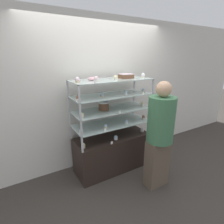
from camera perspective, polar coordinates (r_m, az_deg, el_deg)
ground_plane at (r=3.36m, az=0.00°, el=-17.51°), size 20.00×20.00×0.00m
back_wall at (r=3.17m, az=-3.75°, el=6.07°), size 8.00×0.05×2.60m
display_base at (r=3.19m, az=0.00°, el=-12.93°), size 1.29×0.53×0.62m
display_riser_lower at (r=2.95m, az=0.00°, el=-3.85°), size 1.29×0.53×0.24m
display_riser_middle at (r=2.87m, az=0.00°, el=0.67°), size 1.29×0.53×0.24m
display_riser_upper at (r=2.81m, az=0.00°, el=5.42°), size 1.29×0.53×0.24m
display_riser_top at (r=2.77m, az=0.00°, el=10.34°), size 1.29×0.53×0.24m
layer_cake_centerpiece at (r=2.81m, az=-2.73°, el=2.08°), size 0.18×0.18×0.14m
sheet_cake_frosted at (r=2.92m, az=4.60°, el=11.66°), size 0.20×0.18×0.07m
cupcake_0 at (r=2.70m, az=-9.35°, el=-10.75°), size 0.06×0.06×0.08m
cupcake_1 at (r=2.91m, az=1.24°, el=-8.34°), size 0.06×0.06×0.08m
cupcake_2 at (r=3.25m, az=9.85°, el=-5.72°), size 0.06×0.06×0.08m
price_tag_0 at (r=2.78m, az=-0.07°, el=-9.99°), size 0.04×0.00×0.04m
cupcake_3 at (r=2.60m, az=-10.03°, el=-6.14°), size 0.05×0.05×0.07m
cupcake_4 at (r=2.73m, az=-2.04°, el=-4.65°), size 0.05×0.05×0.07m
cupcake_5 at (r=2.93m, az=4.76°, el=-3.11°), size 0.05×0.05×0.07m
cupcake_6 at (r=3.17m, az=10.23°, el=-1.69°), size 0.05×0.05×0.07m
price_tag_1 at (r=2.62m, az=-2.27°, el=-5.87°), size 0.04×0.00×0.04m
cupcake_7 at (r=2.51m, az=-9.89°, el=-1.03°), size 0.06×0.06×0.07m
cupcake_8 at (r=3.12m, az=9.83°, el=2.71°), size 0.06×0.06×0.07m
price_tag_2 at (r=2.66m, az=2.55°, el=0.05°), size 0.04×0.00×0.04m
cupcake_9 at (r=2.48m, az=-11.24°, el=4.45°), size 0.05×0.05×0.06m
cupcake_10 at (r=2.65m, az=-3.18°, el=5.61°), size 0.05×0.05×0.06m
cupcake_11 at (r=2.80m, az=4.53°, el=6.25°), size 0.05×0.05×0.06m
cupcake_12 at (r=3.07m, az=10.20°, el=7.03°), size 0.05×0.05×0.06m
price_tag_3 at (r=2.86m, az=10.20°, el=6.08°), size 0.04×0.00×0.04m
cupcake_13 at (r=2.47m, az=-11.27°, el=10.26°), size 0.06×0.06×0.08m
cupcake_14 at (r=2.55m, az=-5.17°, el=10.74°), size 0.06×0.06×0.08m
cupcake_15 at (r=2.65m, az=1.14°, el=11.08°), size 0.06×0.06×0.08m
cupcake_16 at (r=3.06m, az=10.10°, el=11.69°), size 0.06×0.06×0.08m
price_tag_4 at (r=2.36m, az=-5.55°, el=9.86°), size 0.04×0.00×0.04m
donut_glazed at (r=2.68m, az=-6.32°, el=10.76°), size 0.14×0.14×0.04m
customer_figure at (r=2.64m, az=15.31°, el=-6.83°), size 0.38×0.38×1.63m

